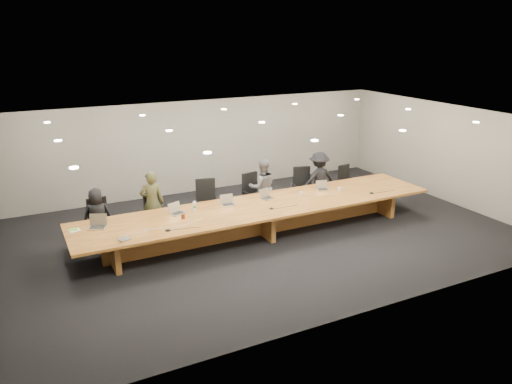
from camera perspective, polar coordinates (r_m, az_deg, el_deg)
ground at (r=12.33m, az=0.63°, el=-4.81°), size 12.00×12.00×0.00m
back_wall at (r=15.40m, az=-6.23°, el=5.24°), size 12.00×0.02×2.80m
conference_table at (r=12.13m, az=0.64°, el=-2.55°), size 9.00×1.80×0.75m
chair_far_left at (r=12.15m, az=-17.34°, el=-3.24°), size 0.60×0.60×1.09m
chair_left at (r=12.45m, az=-11.37°, el=-2.39°), size 0.60×0.60×1.03m
chair_mid_left at (r=12.77m, az=-5.59°, el=-1.21°), size 0.72×0.72×1.19m
chair_mid_right at (r=13.42m, az=-0.15°, el=-0.23°), size 0.68×0.68×1.15m
chair_right at (r=14.08m, az=5.43°, el=0.54°), size 0.73×0.73×1.14m
chair_far_right at (r=14.96m, az=10.48°, el=1.13°), size 0.59×0.59×1.02m
person_a at (r=12.14m, az=-17.66°, el=-2.66°), size 0.71×0.51×1.35m
person_b at (r=12.31m, az=-11.77°, el=-1.24°), size 0.68×0.55×1.60m
person_c at (r=13.36m, az=0.76°, el=0.55°), size 0.87×0.75×1.54m
person_d at (r=14.14m, az=7.19°, el=1.46°), size 1.02×0.60×1.57m
laptop_a at (r=11.17m, az=-17.75°, el=-3.26°), size 0.44×0.39×0.29m
laptop_b at (r=11.60m, az=-8.95°, el=-1.87°), size 0.40×0.35×0.26m
laptop_c at (r=12.04m, az=-3.20°, el=-0.94°), size 0.33×0.25×0.25m
laptop_d at (r=12.49m, az=1.34°, el=-0.20°), size 0.38×0.34×0.25m
laptop_e at (r=13.28m, az=7.67°, el=0.74°), size 0.35×0.29×0.24m
water_bottle at (r=11.70m, az=-7.04°, el=-1.67°), size 0.08×0.08×0.24m
amber_mug at (r=11.31m, az=-8.32°, el=-2.78°), size 0.09×0.09×0.10m
paper_cup_near at (r=12.82m, az=5.22°, el=-0.17°), size 0.08×0.08×0.09m
paper_cup_far at (r=13.27m, az=9.50°, el=0.31°), size 0.11×0.11×0.10m
notepad at (r=11.23m, az=-20.05°, el=-4.14°), size 0.26×0.22×0.01m
lime_gadget at (r=11.24m, az=-20.15°, el=-4.04°), size 0.17×0.10×0.02m
av_box at (r=10.44m, az=-14.81°, el=-5.25°), size 0.26×0.23×0.03m
mic_left at (r=10.71m, az=-10.03°, el=-4.30°), size 0.17×0.17×0.03m
mic_center at (r=11.82m, az=1.79°, el=-1.86°), size 0.15×0.15×0.03m
mic_right at (r=13.27m, az=13.08°, el=-0.08°), size 0.14×0.14×0.03m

